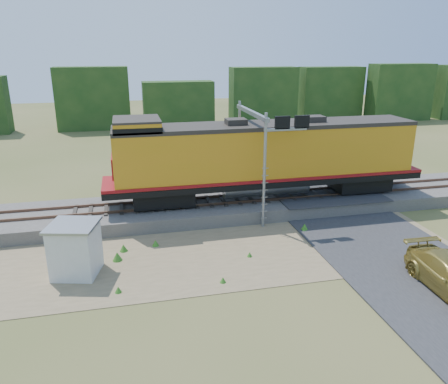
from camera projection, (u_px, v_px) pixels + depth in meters
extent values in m
plane|color=#475123|center=(249.00, 253.00, 22.45)|extent=(140.00, 140.00, 0.00)
cube|color=slate|center=(223.00, 207.00, 27.87)|extent=(70.00, 5.00, 0.80)
cube|color=brown|center=(225.00, 203.00, 27.05)|extent=(70.00, 0.10, 0.16)
cube|color=brown|center=(220.00, 196.00, 28.38)|extent=(70.00, 0.10, 0.16)
cube|color=#8C7754|center=(209.00, 253.00, 22.48)|extent=(26.00, 8.00, 0.03)
cube|color=#38383A|center=(325.00, 192.00, 29.22)|extent=(7.00, 5.20, 0.06)
cube|color=#38383A|center=(255.00, 151.00, 44.26)|extent=(7.00, 24.00, 0.08)
cube|color=#1A3A15|center=(168.00, 102.00, 56.56)|extent=(36.00, 3.00, 6.50)
cube|color=#1A3A15|center=(436.00, 97.00, 65.13)|extent=(50.00, 3.00, 6.00)
cube|color=black|center=(163.00, 196.00, 26.75)|extent=(3.66, 2.34, 0.92)
cube|color=black|center=(359.00, 182.00, 29.56)|extent=(3.66, 2.34, 0.92)
cube|color=black|center=(266.00, 179.00, 27.95)|extent=(20.34, 3.05, 0.37)
cylinder|color=gray|center=(266.00, 186.00, 28.10)|extent=(5.59, 1.22, 1.22)
cube|color=#C57C17|center=(267.00, 152.00, 27.39)|extent=(18.81, 2.95, 3.15)
cube|color=maroon|center=(266.00, 174.00, 27.85)|extent=(20.34, 3.10, 0.18)
cube|color=#28231E|center=(268.00, 125.00, 26.86)|extent=(18.81, 3.00, 0.24)
cube|color=#C57C17|center=(137.00, 126.00, 25.10)|extent=(2.64, 2.95, 0.71)
cube|color=#28231E|center=(136.00, 119.00, 24.97)|extent=(2.64, 3.00, 0.12)
cube|color=black|center=(137.00, 127.00, 25.12)|extent=(2.69, 3.00, 0.36)
cube|color=maroon|center=(113.00, 166.00, 25.50)|extent=(0.10, 2.03, 1.22)
cube|color=#28231E|center=(236.00, 123.00, 26.35)|extent=(1.22, 1.02, 0.46)
cube|color=#28231E|center=(314.00, 120.00, 27.43)|extent=(1.22, 1.02, 0.46)
cube|color=silver|center=(75.00, 250.00, 20.06)|extent=(2.34, 2.34, 2.40)
cube|color=gray|center=(72.00, 225.00, 19.67)|extent=(2.57, 2.57, 0.12)
cylinder|color=gray|center=(264.00, 172.00, 24.73)|extent=(0.17, 0.17, 6.70)
cylinder|color=gray|center=(239.00, 150.00, 29.91)|extent=(0.17, 0.17, 6.70)
cube|color=gray|center=(252.00, 113.00, 26.38)|extent=(0.24, 6.20, 0.24)
cube|color=gray|center=(285.00, 129.00, 24.21)|extent=(2.49, 0.14, 0.14)
cube|color=black|center=(282.00, 123.00, 24.05)|extent=(0.86, 0.14, 0.72)
cube|color=black|center=(302.00, 122.00, 24.30)|extent=(0.86, 0.14, 0.72)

